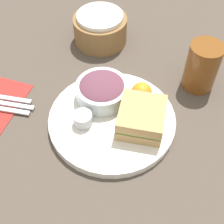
{
  "coord_description": "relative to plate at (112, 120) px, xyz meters",
  "views": [
    {
      "loc": [
        0.14,
        -0.43,
        0.61
      ],
      "look_at": [
        0.0,
        0.0,
        0.04
      ],
      "focal_mm": 50.0,
      "sensor_mm": 36.0,
      "label": 1
    }
  ],
  "objects": [
    {
      "name": "orange_wedge",
      "position": [
        0.05,
        0.08,
        0.04
      ],
      "size": [
        0.05,
        0.05,
        0.05
      ],
      "primitive_type": "sphere",
      "color": "orange",
      "rests_on": "plate"
    },
    {
      "name": "spoon",
      "position": [
        -0.3,
        -0.02,
        -0.0
      ],
      "size": [
        0.17,
        0.03,
        0.01
      ],
      "primitive_type": "cube",
      "rotation": [
        0.0,
        0.0,
        3.26
      ],
      "color": "silver",
      "rests_on": "napkin"
    },
    {
      "name": "drink_glass",
      "position": [
        0.17,
        0.19,
        0.05
      ],
      "size": [
        0.08,
        0.08,
        0.13
      ],
      "primitive_type": "cylinder",
      "color": "brown",
      "rests_on": "ground_plane"
    },
    {
      "name": "ground_plane",
      "position": [
        0.0,
        0.0,
        -0.01
      ],
      "size": [
        4.0,
        4.0,
        0.0
      ],
      "primitive_type": "plane",
      "color": "#4C4238"
    },
    {
      "name": "sandwich",
      "position": [
        0.07,
        0.0,
        0.04
      ],
      "size": [
        0.11,
        0.12,
        0.06
      ],
      "color": "tan",
      "rests_on": "plate"
    },
    {
      "name": "salad_bowl",
      "position": [
        -0.04,
        0.05,
        0.04
      ],
      "size": [
        0.13,
        0.13,
        0.06
      ],
      "color": "silver",
      "rests_on": "plate"
    },
    {
      "name": "bread_basket",
      "position": [
        -0.13,
        0.29,
        0.03
      ],
      "size": [
        0.16,
        0.16,
        0.09
      ],
      "color": "olive",
      "rests_on": "ground_plane"
    },
    {
      "name": "dressing_cup",
      "position": [
        -0.06,
        -0.04,
        0.03
      ],
      "size": [
        0.04,
        0.04,
        0.03
      ],
      "primitive_type": "cylinder",
      "color": "#B7B7BC",
      "rests_on": "plate"
    },
    {
      "name": "plate",
      "position": [
        0.0,
        0.0,
        0.0
      ],
      "size": [
        0.3,
        0.3,
        0.02
      ],
      "primitive_type": "cylinder",
      "color": "white",
      "rests_on": "ground_plane"
    }
  ]
}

